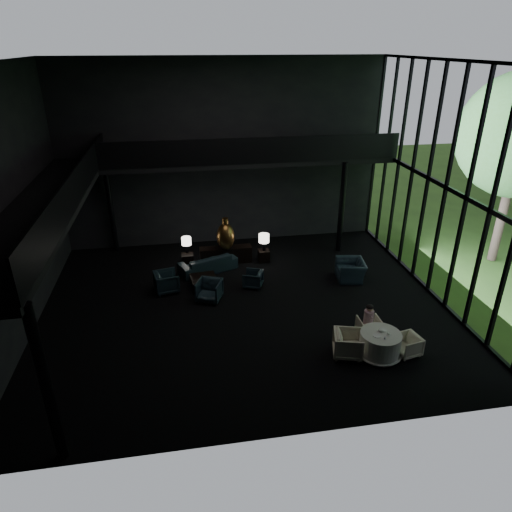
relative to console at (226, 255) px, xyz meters
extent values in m
cube|color=black|center=(0.29, -3.63, -0.34)|extent=(14.00, 12.00, 0.02)
cube|color=black|center=(0.29, -3.63, 7.66)|extent=(14.00, 12.00, 0.02)
cube|color=black|center=(0.29, 2.37, 3.66)|extent=(14.00, 0.04, 8.00)
cube|color=black|center=(0.29, -9.63, 3.66)|extent=(14.00, 0.04, 8.00)
cube|color=black|center=(-6.71, -3.63, 3.66)|extent=(0.04, 12.00, 8.00)
cube|color=black|center=(-5.71, -3.63, 3.66)|extent=(2.00, 12.00, 0.25)
cube|color=black|center=(1.29, 1.37, 3.66)|extent=(12.00, 2.00, 0.25)
cube|color=black|center=(-4.71, -3.63, 4.26)|extent=(0.06, 12.00, 1.00)
cube|color=black|center=(1.29, 0.37, 4.26)|extent=(12.00, 0.06, 1.00)
cylinder|color=black|center=(-4.71, -9.33, 1.66)|extent=(0.24, 0.24, 4.00)
cylinder|color=black|center=(-4.71, 2.07, 1.66)|extent=(0.24, 0.24, 4.00)
cylinder|color=black|center=(5.09, 0.37, 1.66)|extent=(0.24, 0.24, 4.00)
cylinder|color=#382D23|center=(11.29, -1.63, 2.11)|extent=(0.36, 0.36, 4.90)
cube|color=black|center=(0.00, 0.00, 0.00)|extent=(2.16, 0.49, 0.69)
ellipsoid|color=#B48B25|center=(0.00, -0.18, 0.91)|extent=(0.73, 0.73, 1.13)
cylinder|color=#B48B25|center=(0.00, -0.18, 1.59)|extent=(0.25, 0.25, 0.23)
cube|color=black|center=(-1.60, -0.07, -0.08)|extent=(0.48, 0.48, 0.53)
cylinder|color=black|center=(-1.60, 0.12, 0.36)|extent=(0.12, 0.12, 0.35)
cylinder|color=white|center=(-1.60, 0.12, 0.69)|extent=(0.40, 0.40, 0.32)
cube|color=black|center=(1.60, -0.15, -0.09)|extent=(0.45, 0.45, 0.50)
cylinder|color=black|center=(1.60, -0.16, 0.35)|extent=(0.13, 0.13, 0.38)
cylinder|color=white|center=(1.60, -0.16, 0.71)|extent=(0.44, 0.44, 0.35)
imported|color=#1B2733|center=(-0.81, -0.68, 0.16)|extent=(2.70, 1.66, 1.02)
imported|color=#192A37|center=(-2.43, -2.10, 0.13)|extent=(1.04, 1.08, 0.95)
imported|color=black|center=(0.79, -2.28, -0.03)|extent=(0.77, 0.79, 0.63)
imported|color=black|center=(-0.92, -3.02, 0.12)|extent=(1.16, 1.13, 0.93)
imported|color=#122631|center=(4.66, -2.31, 0.22)|extent=(1.01, 1.39, 1.12)
cube|color=black|center=(-1.07, -2.03, -0.13)|extent=(1.04, 1.04, 0.42)
cylinder|color=white|center=(3.82, -7.04, 0.03)|extent=(1.20, 1.20, 0.75)
cone|color=white|center=(3.82, -7.04, -0.29)|extent=(1.36, 1.36, 0.10)
imported|color=#C2BD8B|center=(3.89, -6.06, -0.03)|extent=(0.61, 0.57, 0.62)
imported|color=beige|center=(4.65, -7.15, -0.03)|extent=(0.68, 0.71, 0.63)
imported|color=beige|center=(2.89, -6.90, 0.13)|extent=(1.06, 1.11, 0.94)
cylinder|color=beige|center=(3.86, -6.01, 0.33)|extent=(0.31, 0.31, 0.44)
sphere|color=#D8A884|center=(3.86, -6.01, 0.66)|extent=(0.22, 0.22, 0.22)
ellipsoid|color=black|center=(3.86, -6.01, 0.69)|extent=(0.23, 0.23, 0.15)
cylinder|color=white|center=(3.65, -7.13, 0.41)|extent=(0.25, 0.25, 0.01)
cylinder|color=white|center=(3.96, -6.88, 0.41)|extent=(0.28, 0.28, 0.01)
cylinder|color=white|center=(4.01, -7.14, 0.41)|extent=(0.15, 0.15, 0.01)
cylinder|color=white|center=(4.01, -7.12, 0.45)|extent=(0.10, 0.10, 0.06)
ellipsoid|color=white|center=(3.85, -6.93, 0.45)|extent=(0.17, 0.17, 0.08)
cylinder|color=#99999E|center=(3.81, -7.31, 0.44)|extent=(0.06, 0.06, 0.07)
camera|label=1|loc=(-1.64, -17.35, 8.15)|focal=32.00mm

